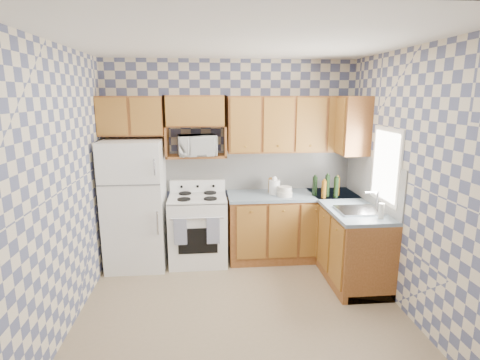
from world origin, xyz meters
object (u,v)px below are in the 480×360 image
at_px(stove_body, 198,230).
at_px(electric_kettle, 274,187).
at_px(refrigerator, 136,204).
at_px(microwave, 197,145).

distance_m(stove_body, electric_kettle, 1.18).
xyz_separation_m(stove_body, electric_kettle, (1.04, 0.03, 0.56)).
height_order(refrigerator, electric_kettle, refrigerator).
bearing_deg(microwave, refrigerator, 179.93).
height_order(refrigerator, microwave, microwave).
relative_size(refrigerator, stove_body, 1.87).
height_order(refrigerator, stove_body, refrigerator).
distance_m(microwave, electric_kettle, 1.18).
bearing_deg(microwave, electric_kettle, -13.39).
xyz_separation_m(stove_body, microwave, (0.01, 0.11, 1.14)).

